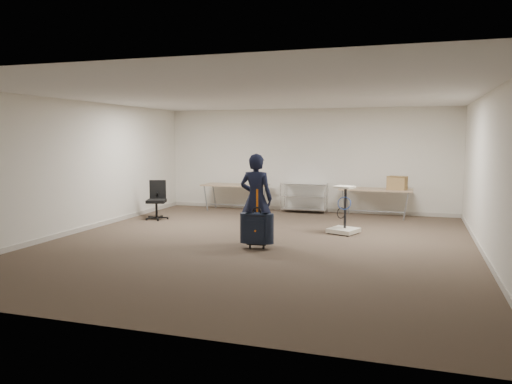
% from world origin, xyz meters
% --- Properties ---
extents(ground, '(9.00, 9.00, 0.00)m').
position_xyz_m(ground, '(0.00, 0.00, 0.00)').
color(ground, '#3F3426').
rests_on(ground, ground).
extents(room_shell, '(8.00, 9.00, 9.00)m').
position_xyz_m(room_shell, '(0.00, 1.38, 0.05)').
color(room_shell, white).
rests_on(room_shell, ground).
extents(folding_table_left, '(1.80, 0.75, 0.73)m').
position_xyz_m(folding_table_left, '(-1.90, 3.95, 0.68)').
color(folding_table_left, tan).
rests_on(folding_table_left, ground).
extents(folding_table_right, '(1.80, 0.75, 0.73)m').
position_xyz_m(folding_table_right, '(1.90, 3.95, 0.68)').
color(folding_table_right, tan).
rests_on(folding_table_right, ground).
extents(wire_shelf, '(1.22, 0.47, 0.80)m').
position_xyz_m(wire_shelf, '(0.00, 4.20, 0.44)').
color(wire_shelf, white).
rests_on(wire_shelf, ground).
extents(person, '(0.63, 0.42, 1.72)m').
position_xyz_m(person, '(-0.04, 0.04, 0.86)').
color(person, black).
rests_on(person, ground).
extents(suitcase, '(0.42, 0.26, 1.09)m').
position_xyz_m(suitcase, '(0.12, -0.41, 0.37)').
color(suitcase, black).
rests_on(suitcase, ground).
extents(office_chair, '(0.58, 0.58, 0.96)m').
position_xyz_m(office_chair, '(-3.26, 2.00, 0.29)').
color(office_chair, black).
rests_on(office_chair, ground).
extents(equipment_cart, '(0.71, 0.71, 1.01)m').
position_xyz_m(equipment_cart, '(1.43, 1.54, 0.26)').
color(equipment_cart, beige).
rests_on(equipment_cart, ground).
extents(cardboard_box, '(0.51, 0.43, 0.33)m').
position_xyz_m(cardboard_box, '(2.42, 3.90, 0.90)').
color(cardboard_box, '#9B7448').
rests_on(cardboard_box, folding_table_right).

